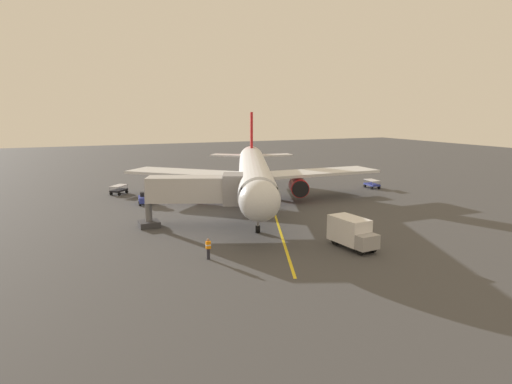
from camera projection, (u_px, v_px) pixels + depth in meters
The scene contains 9 objects.
ground_plane at pixel (259, 203), 56.68m from camera, with size 220.00×220.00×0.00m, color #424244.
apron_lead_in_line at pixel (275, 214), 50.58m from camera, with size 0.24×40.00×0.01m, color yellow.
airplane at pixel (254, 172), 55.55m from camera, with size 32.33×38.64×11.50m.
jet_bridge at pixel (204, 190), 44.33m from camera, with size 11.25×6.54×5.40m.
ground_crew_marshaller at pixel (208, 249), 34.85m from camera, with size 0.40×0.26×1.71m.
baggage_cart_near_nose at pixel (372, 184), 67.38m from camera, with size 1.78×2.73×1.27m.
tug_portside at pixel (145, 199), 55.65m from camera, with size 1.78×2.45×1.50m.
baggage_cart_starboard_side at pixel (119, 190), 62.42m from camera, with size 2.73×2.90×1.27m.
box_truck_rear_apron at pixel (352, 232), 37.65m from camera, with size 2.38×4.77×2.62m.
Camera 1 is at (22.45, 50.76, 11.59)m, focal length 30.88 mm.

